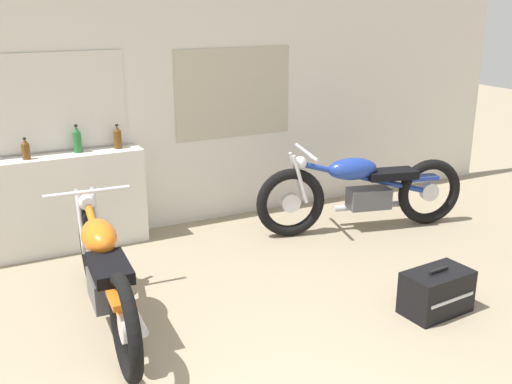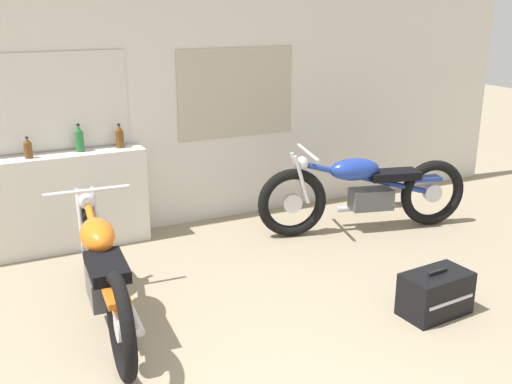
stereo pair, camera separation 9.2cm
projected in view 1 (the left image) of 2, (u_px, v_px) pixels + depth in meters
name	position (u px, v px, depth m)	size (l,w,h in m)	color
wall_back	(77.00, 95.00, 5.43)	(10.00, 0.07, 2.80)	silver
sill_counter	(28.00, 208.00, 5.34)	(2.11, 0.28, 0.90)	silver
bottle_center	(26.00, 150.00, 5.17)	(0.07, 0.07, 0.19)	#5B3814
bottle_right_center	(77.00, 140.00, 5.40)	(0.07, 0.07, 0.26)	#23662D
bottle_rightmost	(118.00, 138.00, 5.55)	(0.07, 0.07, 0.23)	#5B3814
motorcycle_blue	(362.00, 190.00, 5.97)	(2.14, 0.76, 0.86)	black
motorcycle_orange	(105.00, 272.00, 4.17)	(0.64, 2.03, 0.86)	black
hard_case_black	(436.00, 292.00, 4.43)	(0.53, 0.34, 0.35)	black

